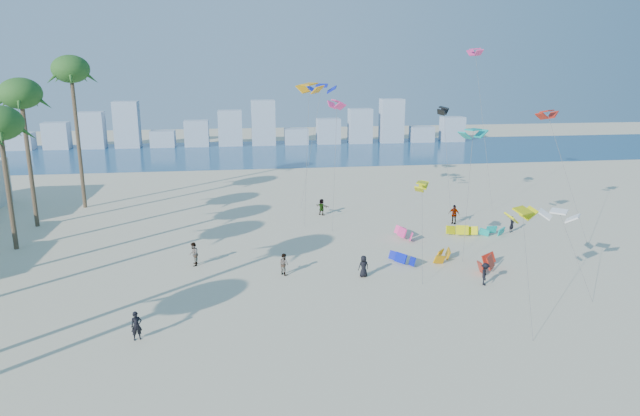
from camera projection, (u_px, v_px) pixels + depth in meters
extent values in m
plane|color=beige|center=(305.00, 371.00, 29.55)|extent=(220.00, 220.00, 0.00)
plane|color=navy|center=(258.00, 153.00, 98.57)|extent=(220.00, 220.00, 0.00)
imported|color=black|center=(137.00, 326.00, 32.64)|extent=(0.73, 0.60, 1.72)
imported|color=gray|center=(284.00, 264.00, 42.65)|extent=(0.97, 1.02, 1.65)
imported|color=black|center=(364.00, 266.00, 42.18)|extent=(0.89, 0.67, 1.63)
imported|color=gray|center=(454.00, 214.00, 55.89)|extent=(1.14, 1.09, 1.91)
imported|color=black|center=(485.00, 274.00, 40.65)|extent=(1.00, 1.21, 1.64)
imported|color=gray|center=(322.00, 207.00, 59.07)|extent=(1.52, 1.43, 1.71)
imported|color=black|center=(512.00, 224.00, 53.18)|extent=(0.67, 0.62, 1.54)
imported|color=gray|center=(194.00, 254.00, 44.45)|extent=(0.71, 0.91, 1.87)
cylinder|color=#595959|center=(422.00, 232.00, 42.25)|extent=(1.06, 4.33, 6.52)
cylinder|color=#595959|center=(335.00, 166.00, 53.70)|extent=(0.90, 3.06, 11.83)
cylinder|color=#595959|center=(468.00, 196.00, 45.33)|extent=(1.11, 2.20, 10.28)
cylinder|color=#595959|center=(307.00, 156.00, 54.67)|extent=(0.86, 2.41, 13.40)
cylinder|color=#595959|center=(448.00, 167.00, 55.38)|extent=(0.22, 4.51, 11.06)
cylinder|color=#595959|center=(576.00, 256.00, 38.36)|extent=(1.64, 2.51, 5.66)
cylinder|color=#595959|center=(311.00, 147.00, 62.13)|extent=(2.81, 3.47, 12.91)
cylinder|color=#595959|center=(567.00, 178.00, 49.91)|extent=(2.60, 4.42, 11.23)
cylinder|color=#595959|center=(528.00, 274.00, 33.33)|extent=(0.30, 3.12, 6.92)
cylinder|color=#595959|center=(484.00, 130.00, 60.62)|extent=(1.45, 4.22, 16.76)
cylinder|color=brown|center=(8.00, 188.00, 47.30)|extent=(0.40, 0.40, 10.68)
cylinder|color=brown|center=(29.00, 162.00, 53.69)|extent=(0.40, 0.40, 12.66)
ellipsoid|color=#295B20|center=(20.00, 93.00, 52.10)|extent=(3.80, 3.80, 2.85)
cylinder|color=brown|center=(78.00, 140.00, 60.50)|extent=(0.40, 0.40, 14.72)
ellipsoid|color=#295B20|center=(71.00, 69.00, 58.65)|extent=(3.80, 3.80, 2.85)
cube|color=#9EADBF|center=(21.00, 141.00, 102.18)|extent=(4.40, 3.00, 3.00)
cube|color=#9EADBF|center=(57.00, 136.00, 102.78)|extent=(4.40, 3.00, 4.80)
cube|color=#9EADBF|center=(92.00, 130.00, 103.38)|extent=(4.40, 3.00, 6.60)
cube|color=#9EADBF|center=(127.00, 125.00, 103.99)|extent=(4.40, 3.00, 8.40)
cube|color=#9EADBF|center=(163.00, 139.00, 105.49)|extent=(4.40, 3.00, 3.00)
cube|color=#9EADBF|center=(197.00, 133.00, 106.09)|extent=(4.40, 3.00, 4.80)
cube|color=#9EADBF|center=(230.00, 128.00, 106.69)|extent=(4.40, 3.00, 6.60)
cube|color=#9EADBF|center=(263.00, 123.00, 107.29)|extent=(4.40, 3.00, 8.40)
cube|color=#9EADBF|center=(296.00, 136.00, 108.80)|extent=(4.40, 3.00, 3.00)
cube|color=#9EADBF|center=(328.00, 131.00, 109.40)|extent=(4.40, 3.00, 4.80)
cube|color=#9EADBF|center=(360.00, 126.00, 110.00)|extent=(4.40, 3.00, 6.60)
cube|color=#9EADBF|center=(392.00, 121.00, 110.60)|extent=(4.40, 3.00, 8.40)
cube|color=#9EADBF|center=(422.00, 134.00, 112.10)|extent=(4.40, 3.00, 3.00)
cube|color=#9EADBF|center=(452.00, 129.00, 112.70)|extent=(4.40, 3.00, 4.80)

